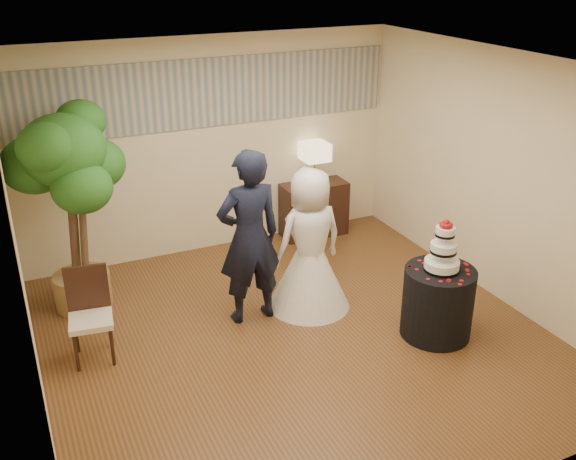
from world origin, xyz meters
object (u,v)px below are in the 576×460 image
bride (310,240)px  ficus_tree (71,211)px  table_lamp (315,164)px  cake_table (438,302)px  side_chair (90,318)px  wedding_cake (444,245)px  groom (249,238)px  console (314,209)px

bride → ficus_tree: bearing=-28.5°
bride → table_lamp: bearing=-122.4°
cake_table → side_chair: side_chair is taller
wedding_cake → cake_table: bearing=0.0°
table_lamp → side_chair: bearing=-152.0°
groom → side_chair: groom is taller
bride → wedding_cake: 1.46m
groom → table_lamp: (1.64, 1.70, 0.09)m
groom → ficus_tree: (-1.63, 1.03, 0.21)m
table_lamp → ficus_tree: ficus_tree is taller
wedding_cake → table_lamp: bearing=89.9°
bride → console: size_ratio=1.79×
bride → cake_table: 1.51m
cake_table → ficus_tree: size_ratio=0.32×
wedding_cake → console: 2.91m
bride → side_chair: bearing=-3.0°
table_lamp → ficus_tree: size_ratio=0.25×
groom → console: (1.64, 1.70, -0.58)m
cake_table → ficus_tree: bearing=146.5°
bride → groom: bearing=-7.1°
cake_table → side_chair: 3.50m
table_lamp → bride: bearing=-118.5°
groom → table_lamp: bearing=-135.1°
groom → cake_table: 2.08m
wedding_cake → console: (0.00, 2.83, -0.65)m
groom → wedding_cake: bearing=144.2°
groom → table_lamp: size_ratio=3.33×
console → ficus_tree: size_ratio=0.39×
groom → console: bearing=-135.1°
groom → table_lamp: 2.37m
console → ficus_tree: 3.44m
groom → cake_table: (1.64, -1.13, -0.59)m
wedding_cake → groom: bearing=145.3°
cake_table → wedding_cake: size_ratio=1.35×
cake_table → wedding_cake: (0.00, 0.00, 0.66)m
groom → wedding_cake: 1.99m
groom → bride: groom is taller
cake_table → console: console is taller
side_chair → table_lamp: bearing=35.6°
table_lamp → cake_table: bearing=-90.1°
table_lamp → side_chair: size_ratio=0.62×
ficus_tree → wedding_cake: bearing=-33.5°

